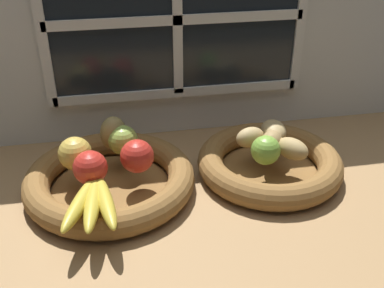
{
  "coord_description": "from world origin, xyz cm",
  "views": [
    {
      "loc": [
        -17.14,
        -81.32,
        59.52
      ],
      "look_at": [
        -0.94,
        3.52,
        9.88
      ],
      "focal_mm": 42.37,
      "sensor_mm": 36.0,
      "label": 1
    }
  ],
  "objects_px": {
    "fruit_bowl_right": "(269,163)",
    "pear_brown": "(114,133)",
    "potato_small": "(292,149)",
    "potato_back": "(273,131)",
    "apple_red_right": "(137,156)",
    "banana_bunch_front": "(93,200)",
    "potato_oblong": "(250,137)",
    "fruit_bowl_left": "(110,180)",
    "apple_red_front": "(90,168)",
    "potato_large": "(271,142)",
    "apple_green_back": "(123,140)",
    "apple_golden_left": "(75,153)",
    "lime_near": "(266,150)"
  },
  "relations": [
    {
      "from": "banana_bunch_front",
      "to": "potato_large",
      "type": "height_order",
      "value": "potato_large"
    },
    {
      "from": "apple_red_front",
      "to": "lime_near",
      "type": "relative_size",
      "value": 1.09
    },
    {
      "from": "apple_red_front",
      "to": "potato_small",
      "type": "distance_m",
      "value": 0.44
    },
    {
      "from": "potato_small",
      "to": "apple_red_front",
      "type": "bearing_deg",
      "value": -178.4
    },
    {
      "from": "potato_oblong",
      "to": "lime_near",
      "type": "bearing_deg",
      "value": -81.35
    },
    {
      "from": "apple_green_back",
      "to": "potato_oblong",
      "type": "bearing_deg",
      "value": -4.97
    },
    {
      "from": "potato_small",
      "to": "pear_brown",
      "type": "bearing_deg",
      "value": 163.47
    },
    {
      "from": "fruit_bowl_right",
      "to": "pear_brown",
      "type": "relative_size",
      "value": 4.1
    },
    {
      "from": "fruit_bowl_left",
      "to": "potato_oblong",
      "type": "distance_m",
      "value": 0.33
    },
    {
      "from": "apple_golden_left",
      "to": "potato_large",
      "type": "relative_size",
      "value": 1.16
    },
    {
      "from": "apple_green_back",
      "to": "fruit_bowl_left",
      "type": "bearing_deg",
      "value": -122.44
    },
    {
      "from": "potato_oblong",
      "to": "potato_back",
      "type": "relative_size",
      "value": 0.84
    },
    {
      "from": "pear_brown",
      "to": "banana_bunch_front",
      "type": "relative_size",
      "value": 0.42
    },
    {
      "from": "fruit_bowl_right",
      "to": "potato_small",
      "type": "bearing_deg",
      "value": -45.0
    },
    {
      "from": "potato_oblong",
      "to": "potato_large",
      "type": "bearing_deg",
      "value": -37.87
    },
    {
      "from": "fruit_bowl_right",
      "to": "banana_bunch_front",
      "type": "relative_size",
      "value": 1.73
    },
    {
      "from": "apple_red_right",
      "to": "pear_brown",
      "type": "distance_m",
      "value": 0.11
    },
    {
      "from": "potato_oblong",
      "to": "apple_golden_left",
      "type": "bearing_deg",
      "value": -177.36
    },
    {
      "from": "potato_oblong",
      "to": "fruit_bowl_right",
      "type": "bearing_deg",
      "value": -37.87
    },
    {
      "from": "fruit_bowl_right",
      "to": "potato_oblong",
      "type": "distance_m",
      "value": 0.08
    },
    {
      "from": "pear_brown",
      "to": "lime_near",
      "type": "height_order",
      "value": "pear_brown"
    },
    {
      "from": "apple_green_back",
      "to": "potato_back",
      "type": "distance_m",
      "value": 0.36
    },
    {
      "from": "potato_back",
      "to": "pear_brown",
      "type": "bearing_deg",
      "value": 175.56
    },
    {
      "from": "apple_red_right",
      "to": "fruit_bowl_left",
      "type": "bearing_deg",
      "value": 159.89
    },
    {
      "from": "lime_near",
      "to": "potato_large",
      "type": "bearing_deg",
      "value": 56.31
    },
    {
      "from": "apple_red_front",
      "to": "fruit_bowl_left",
      "type": "bearing_deg",
      "value": 53.85
    },
    {
      "from": "apple_green_back",
      "to": "pear_brown",
      "type": "bearing_deg",
      "value": 131.38
    },
    {
      "from": "banana_bunch_front",
      "to": "potato_back",
      "type": "distance_m",
      "value": 0.46
    },
    {
      "from": "apple_golden_left",
      "to": "potato_oblong",
      "type": "height_order",
      "value": "apple_golden_left"
    },
    {
      "from": "potato_small",
      "to": "lime_near",
      "type": "distance_m",
      "value": 0.07
    },
    {
      "from": "apple_green_back",
      "to": "potato_small",
      "type": "xyz_separation_m",
      "value": [
        0.37,
        -0.09,
        -0.01
      ]
    },
    {
      "from": "apple_green_back",
      "to": "potato_back",
      "type": "height_order",
      "value": "apple_green_back"
    },
    {
      "from": "banana_bunch_front",
      "to": "potato_back",
      "type": "xyz_separation_m",
      "value": [
        0.42,
        0.18,
        0.01
      ]
    },
    {
      "from": "pear_brown",
      "to": "potato_small",
      "type": "height_order",
      "value": "pear_brown"
    },
    {
      "from": "fruit_bowl_left",
      "to": "potato_large",
      "type": "distance_m",
      "value": 0.37
    },
    {
      "from": "potato_back",
      "to": "apple_green_back",
      "type": "bearing_deg",
      "value": 178.84
    },
    {
      "from": "pear_brown",
      "to": "potato_back",
      "type": "distance_m",
      "value": 0.38
    },
    {
      "from": "lime_near",
      "to": "potato_oblong",
      "type": "bearing_deg",
      "value": 98.65
    },
    {
      "from": "banana_bunch_front",
      "to": "potato_oblong",
      "type": "distance_m",
      "value": 0.4
    },
    {
      "from": "apple_red_front",
      "to": "potato_oblong",
      "type": "height_order",
      "value": "apple_red_front"
    },
    {
      "from": "potato_back",
      "to": "apple_red_right",
      "type": "bearing_deg",
      "value": -167.62
    },
    {
      "from": "apple_red_right",
      "to": "lime_near",
      "type": "bearing_deg",
      "value": -4.39
    },
    {
      "from": "potato_small",
      "to": "potato_back",
      "type": "bearing_deg",
      "value": 98.97
    },
    {
      "from": "potato_large",
      "to": "potato_back",
      "type": "bearing_deg",
      "value": 65.56
    },
    {
      "from": "pear_brown",
      "to": "apple_red_front",
      "type": "bearing_deg",
      "value": -112.39
    },
    {
      "from": "fruit_bowl_right",
      "to": "pear_brown",
      "type": "bearing_deg",
      "value": 167.36
    },
    {
      "from": "apple_red_right",
      "to": "potato_small",
      "type": "xyz_separation_m",
      "value": [
        0.34,
        -0.01,
        -0.01
      ]
    },
    {
      "from": "pear_brown",
      "to": "potato_back",
      "type": "height_order",
      "value": "pear_brown"
    },
    {
      "from": "potato_back",
      "to": "potato_small",
      "type": "relative_size",
      "value": 1.07
    },
    {
      "from": "fruit_bowl_left",
      "to": "apple_red_front",
      "type": "distance_m",
      "value": 0.09
    }
  ]
}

